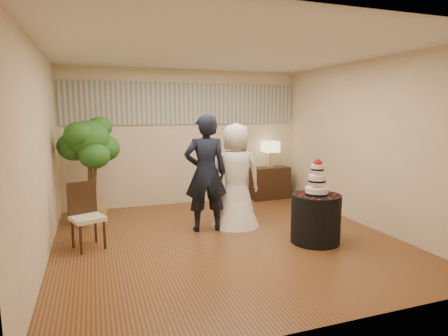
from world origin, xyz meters
name	(u,v)px	position (x,y,z in m)	size (l,w,h in m)	color
floor	(226,240)	(0.00, 0.00, 0.00)	(5.00, 5.00, 0.00)	brown
ceiling	(227,51)	(0.00, 0.00, 2.80)	(5.00, 5.00, 0.00)	white
wall_back	(186,138)	(0.00, 2.50, 1.40)	(5.00, 0.06, 2.80)	beige
wall_front	(325,177)	(0.00, -2.50, 1.40)	(5.00, 0.06, 2.80)	beige
wall_left	(40,155)	(-2.50, 0.00, 1.40)	(0.06, 5.00, 2.80)	beige
wall_right	(365,144)	(2.50, 0.00, 1.40)	(0.06, 5.00, 2.80)	beige
mural_border	(186,104)	(0.00, 2.48, 2.10)	(4.90, 0.02, 0.85)	#9F9F92
groom	(206,173)	(-0.16, 0.56, 0.95)	(0.70, 0.46, 1.91)	black
bride	(235,175)	(0.39, 0.65, 0.88)	(0.86, 0.83, 1.76)	white
cake_table	(316,218)	(1.22, -0.53, 0.36)	(0.73, 0.73, 0.73)	black
wedding_cake	(317,177)	(1.22, -0.53, 1.00)	(0.34, 0.34, 0.54)	white
console	(270,183)	(1.84, 2.25, 0.36)	(0.86, 0.38, 0.71)	black
table_lamp	(270,154)	(1.84, 2.25, 1.00)	(0.32, 0.32, 0.58)	beige
ficus_tree	(90,170)	(-1.94, 1.55, 0.95)	(0.90, 0.90, 1.90)	#265D1D
side_chair	(88,216)	(-1.99, 0.31, 0.47)	(0.43, 0.45, 0.95)	black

